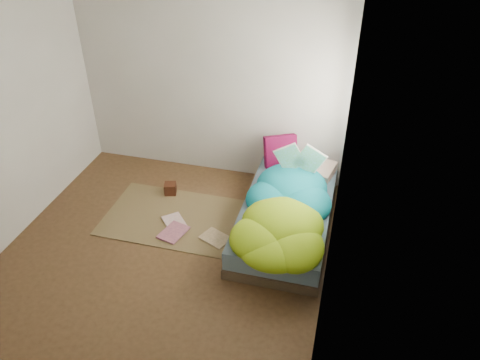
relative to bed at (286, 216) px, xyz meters
The scene contains 12 objects.
ground 1.43m from the bed, 149.45° to the right, with size 3.50×3.50×0.00m, color #462F1B.
room_walls 2.02m from the bed, 149.42° to the right, with size 3.54×3.54×2.62m.
bed is the anchor object (origin of this frame).
duvet 0.41m from the bed, 90.00° to the right, with size 0.96×1.84×0.34m, color #086B81, non-canonical shape.
rug 1.39m from the bed, behind, with size 1.60×1.10×0.01m, color brown.
pillow_floral 0.81m from the bed, 75.97° to the left, with size 0.54×0.33×0.12m, color beige.
pillow_magenta 0.92m from the bed, 106.37° to the left, with size 0.41×0.13×0.41m, color #48041E.
open_book 0.76m from the bed, 81.09° to the left, with size 0.48×0.11×0.29m, color green, non-canonical shape.
wooden_box 1.59m from the bed, 169.61° to the left, with size 0.15×0.15×0.15m, color #35110C.
floor_book_a 1.43m from the bed, 166.02° to the right, with size 0.22×0.30×0.02m, color silver.
floor_book_b 1.43m from the bed, 162.42° to the right, with size 0.25×0.34×0.03m, color #C6727D.
floor_book_c 0.96m from the bed, 145.56° to the right, with size 0.24×0.32×0.02m, color tan.
Camera 1 is at (1.78, -3.55, 3.56)m, focal length 35.00 mm.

